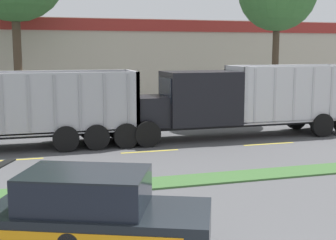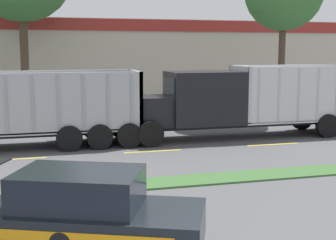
% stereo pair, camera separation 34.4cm
% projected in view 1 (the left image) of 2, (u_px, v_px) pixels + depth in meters
% --- Properties ---
extents(grass_verge, '(120.00, 1.21, 0.06)m').
position_uv_depth(grass_verge, '(145.00, 184.00, 14.29)').
color(grass_verge, '#3D6633').
rests_on(grass_verge, ground_plane).
extents(centre_line_4, '(2.40, 0.14, 0.01)m').
position_uv_depth(centre_line_4, '(10.00, 160.00, 17.51)').
color(centre_line_4, yellow).
rests_on(centre_line_4, ground_plane).
extents(centre_line_5, '(2.40, 0.14, 0.01)m').
position_uv_depth(centre_line_5, '(150.00, 151.00, 19.03)').
color(centre_line_5, yellow).
rests_on(centre_line_5, ground_plane).
extents(centre_line_6, '(2.40, 0.14, 0.01)m').
position_uv_depth(centre_line_6, '(269.00, 144.00, 20.54)').
color(centre_line_6, yellow).
rests_on(centre_line_6, ground_plane).
extents(dump_truck_lead, '(11.62, 2.57, 3.36)m').
position_uv_depth(dump_truck_lead, '(220.00, 103.00, 21.77)').
color(dump_truck_lead, black).
rests_on(dump_truck_lead, ground_plane).
extents(rally_car, '(4.69, 3.35, 1.81)m').
position_uv_depth(rally_car, '(95.00, 215.00, 9.09)').
color(rally_car, black).
rests_on(rally_car, ground_plane).
extents(store_building_backdrop, '(37.01, 12.10, 6.25)m').
position_uv_depth(store_building_backdrop, '(121.00, 62.00, 38.60)').
color(store_building_backdrop, '#BCB29E').
rests_on(store_building_backdrop, ground_plane).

